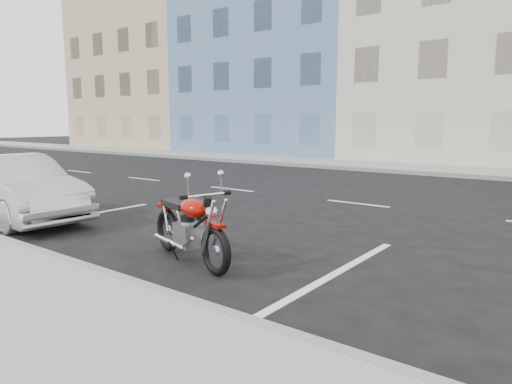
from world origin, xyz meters
The scene contains 8 objects.
ground centered at (0.00, 0.00, 0.00)m, with size 120.00×120.00×0.00m, color black.
sidewalk_far centered at (-5.00, 8.70, 0.07)m, with size 80.00×3.40×0.15m, color gray.
curb_far centered at (-5.00, 7.00, 0.08)m, with size 80.00×0.12×0.16m, color gray.
bldg_far_west centered at (-26.00, 16.30, 6.00)m, with size 12.00×12.00×12.00m, color tan.
bldg_blue centered at (-14.00, 16.30, 6.50)m, with size 12.00×12.00×13.00m, color #53749C.
bldg_cream centered at (-2.00, 16.30, 5.75)m, with size 12.00×12.00×11.50m, color beige.
motorcycle centered at (-1.17, -5.97, 0.47)m, with size 2.00×0.88×1.03m.
sedan_silver centered at (-6.66, -5.88, 0.65)m, with size 1.37×3.94×1.30m, color #B3B5BB.
Camera 1 is at (2.62, -10.13, 1.94)m, focal length 32.00 mm.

